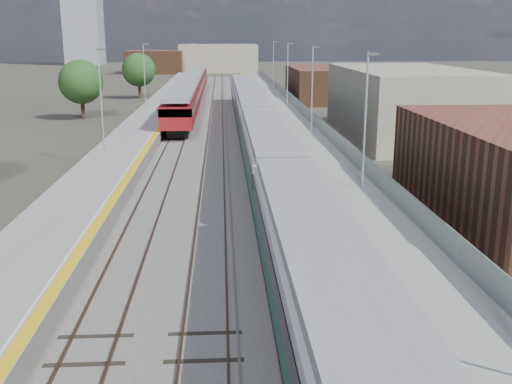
{
  "coord_description": "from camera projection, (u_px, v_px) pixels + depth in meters",
  "views": [
    {
      "loc": [
        -1.36,
        -10.74,
        9.43
      ],
      "look_at": [
        0.21,
        16.69,
        2.2
      ],
      "focal_mm": 42.0,
      "sensor_mm": 36.0,
      "label": 1
    }
  ],
  "objects": [
    {
      "name": "ground",
      "position": [
        235.0,
        130.0,
        61.12
      ],
      "size": [
        320.0,
        320.0,
        0.0
      ],
      "primitive_type": "plane",
      "color": "#47443A",
      "rests_on": "ground"
    },
    {
      "name": "green_train",
      "position": [
        258.0,
        127.0,
        47.76
      ],
      "size": [
        2.92,
        81.33,
        3.22
      ],
      "color": "black",
      "rests_on": "ground"
    },
    {
      "name": "buildings",
      "position": [
        150.0,
        29.0,
        142.93
      ],
      "size": [
        72.0,
        185.5,
        40.0
      ],
      "color": "brown",
      "rests_on": "ground"
    },
    {
      "name": "ballast_bed",
      "position": [
        214.0,
        126.0,
        63.4
      ],
      "size": [
        10.5,
        155.0,
        0.06
      ],
      "primitive_type": "cube",
      "color": "#565451",
      "rests_on": "ground"
    },
    {
      "name": "tree_c",
      "position": [
        139.0,
        70.0,
        90.12
      ],
      "size": [
        5.04,
        5.04,
        6.83
      ],
      "color": "#382619",
      "rests_on": "ground"
    },
    {
      "name": "tracks",
      "position": [
        219.0,
        123.0,
        65.04
      ],
      "size": [
        8.96,
        160.0,
        0.17
      ],
      "color": "#4C3323",
      "rests_on": "ground"
    },
    {
      "name": "tree_d",
      "position": [
        396.0,
        85.0,
        71.51
      ],
      "size": [
        4.23,
        4.23,
        5.73
      ],
      "color": "#382619",
      "rests_on": "ground"
    },
    {
      "name": "platform_left",
      "position": [
        149.0,
        122.0,
        62.89
      ],
      "size": [
        4.3,
        155.0,
        8.52
      ],
      "color": "slate",
      "rests_on": "ground"
    },
    {
      "name": "red_train",
      "position": [
        191.0,
        88.0,
        82.67
      ],
      "size": [
        3.03,
        61.29,
        3.82
      ],
      "color": "black",
      "rests_on": "ground"
    },
    {
      "name": "tree_b",
      "position": [
        81.0,
        82.0,
        67.87
      ],
      "size": [
        4.98,
        4.98,
        6.75
      ],
      "color": "#382619",
      "rests_on": "ground"
    },
    {
      "name": "platform_right",
      "position": [
        284.0,
        121.0,
        63.68
      ],
      "size": [
        4.7,
        155.0,
        8.52
      ],
      "color": "slate",
      "rests_on": "ground"
    }
  ]
}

